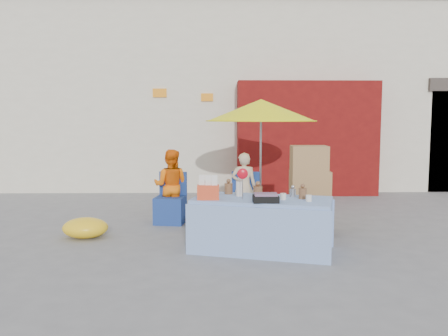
{
  "coord_description": "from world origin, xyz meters",
  "views": [
    {
      "loc": [
        0.06,
        -6.66,
        1.76
      ],
      "look_at": [
        0.21,
        0.6,
        1.0
      ],
      "focal_mm": 38.0,
      "sensor_mm": 36.0,
      "label": 1
    }
  ],
  "objects_px": {
    "vendor_orange": "(171,186)",
    "vendor_beige": "(244,187)",
    "chair_left": "(170,208)",
    "box_stack": "(309,194)",
    "chair_right": "(244,208)",
    "umbrella": "(261,111)",
    "market_table": "(261,224)"
  },
  "relations": [
    {
      "from": "chair_right",
      "to": "vendor_orange",
      "type": "height_order",
      "value": "vendor_orange"
    },
    {
      "from": "chair_right",
      "to": "umbrella",
      "type": "xyz_separation_m",
      "value": [
        0.3,
        0.28,
        1.64
      ]
    },
    {
      "from": "vendor_orange",
      "to": "vendor_beige",
      "type": "xyz_separation_m",
      "value": [
        1.25,
        0.0,
        -0.03
      ]
    },
    {
      "from": "chair_left",
      "to": "chair_right",
      "type": "relative_size",
      "value": 1.0
    },
    {
      "from": "vendor_beige",
      "to": "box_stack",
      "type": "distance_m",
      "value": 1.35
    },
    {
      "from": "chair_left",
      "to": "vendor_beige",
      "type": "height_order",
      "value": "vendor_beige"
    },
    {
      "from": "chair_left",
      "to": "umbrella",
      "type": "bearing_deg",
      "value": 19.54
    },
    {
      "from": "chair_left",
      "to": "market_table",
      "type": "bearing_deg",
      "value": -42.27
    },
    {
      "from": "box_stack",
      "to": "umbrella",
      "type": "bearing_deg",
      "value": 119.33
    },
    {
      "from": "market_table",
      "to": "box_stack",
      "type": "xyz_separation_m",
      "value": [
        0.81,
        0.87,
        0.26
      ]
    },
    {
      "from": "umbrella",
      "to": "box_stack",
      "type": "xyz_separation_m",
      "value": [
        0.63,
        -1.12,
        -1.27
      ]
    },
    {
      "from": "chair_right",
      "to": "umbrella",
      "type": "height_order",
      "value": "umbrella"
    },
    {
      "from": "vendor_beige",
      "to": "box_stack",
      "type": "relative_size",
      "value": 0.87
    },
    {
      "from": "chair_left",
      "to": "box_stack",
      "type": "bearing_deg",
      "value": -11.96
    },
    {
      "from": "vendor_orange",
      "to": "umbrella",
      "type": "relative_size",
      "value": 0.59
    },
    {
      "from": "umbrella",
      "to": "box_stack",
      "type": "relative_size",
      "value": 1.54
    },
    {
      "from": "vendor_beige",
      "to": "box_stack",
      "type": "height_order",
      "value": "box_stack"
    },
    {
      "from": "market_table",
      "to": "box_stack",
      "type": "height_order",
      "value": "box_stack"
    },
    {
      "from": "vendor_beige",
      "to": "box_stack",
      "type": "xyz_separation_m",
      "value": [
        0.93,
        -0.97,
        0.03
      ]
    },
    {
      "from": "chair_left",
      "to": "umbrella",
      "type": "distance_m",
      "value": 2.27
    },
    {
      "from": "market_table",
      "to": "vendor_orange",
      "type": "relative_size",
      "value": 1.62
    },
    {
      "from": "vendor_beige",
      "to": "umbrella",
      "type": "distance_m",
      "value": 1.34
    },
    {
      "from": "umbrella",
      "to": "box_stack",
      "type": "distance_m",
      "value": 1.81
    },
    {
      "from": "vendor_beige",
      "to": "box_stack",
      "type": "bearing_deg",
      "value": 142.84
    },
    {
      "from": "vendor_beige",
      "to": "umbrella",
      "type": "relative_size",
      "value": 0.57
    },
    {
      "from": "market_table",
      "to": "chair_right",
      "type": "bearing_deg",
      "value": 109.84
    },
    {
      "from": "umbrella",
      "to": "chair_right",
      "type": "bearing_deg",
      "value": -136.29
    },
    {
      "from": "chair_left",
      "to": "umbrella",
      "type": "xyz_separation_m",
      "value": [
        1.55,
        0.28,
        1.64
      ]
    },
    {
      "from": "chair_right",
      "to": "box_stack",
      "type": "height_order",
      "value": "box_stack"
    },
    {
      "from": "vendor_orange",
      "to": "box_stack",
      "type": "height_order",
      "value": "box_stack"
    },
    {
      "from": "vendor_orange",
      "to": "box_stack",
      "type": "bearing_deg",
      "value": 165.05
    },
    {
      "from": "vendor_orange",
      "to": "umbrella",
      "type": "height_order",
      "value": "umbrella"
    }
  ]
}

